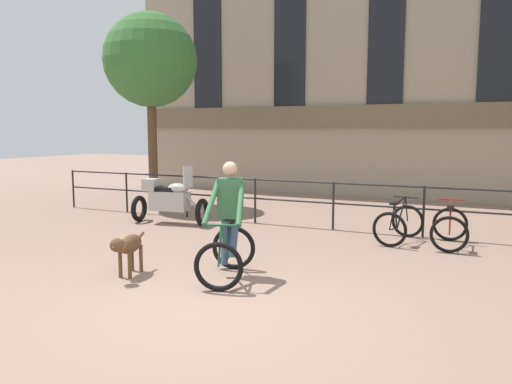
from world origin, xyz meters
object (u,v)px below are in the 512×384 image
object	(u,v)px
parked_motorcycle	(169,200)
parked_bicycle_mid_left	(450,228)
cyclist_with_bike	(228,226)
dog	(128,246)
parked_bicycle_near_lamp	(399,224)

from	to	relation	value
parked_motorcycle	parked_bicycle_mid_left	size ratio (longest dim) A/B	1.59
cyclist_with_bike	dog	distance (m)	1.52
parked_bicycle_near_lamp	parked_bicycle_mid_left	bearing A→B (deg)	-170.39
parked_motorcycle	parked_bicycle_near_lamp	xyz separation A→B (m)	(5.15, 0.24, -0.20)
dog	cyclist_with_bike	bearing A→B (deg)	11.49
dog	parked_bicycle_mid_left	bearing A→B (deg)	31.75
parked_motorcycle	parked_bicycle_mid_left	bearing A→B (deg)	-94.46
parked_bicycle_near_lamp	parked_bicycle_mid_left	world-z (taller)	same
cyclist_with_bike	parked_motorcycle	world-z (taller)	cyclist_with_bike
parked_motorcycle	parked_bicycle_near_lamp	world-z (taller)	parked_motorcycle
cyclist_with_bike	parked_motorcycle	bearing A→B (deg)	118.85
dog	parked_motorcycle	world-z (taller)	parked_motorcycle
cyclist_with_bike	dog	bearing A→B (deg)	-173.21
cyclist_with_bike	parked_bicycle_mid_left	xyz separation A→B (m)	(2.83, 3.42, -0.41)
parked_motorcycle	parked_bicycle_mid_left	distance (m)	6.08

